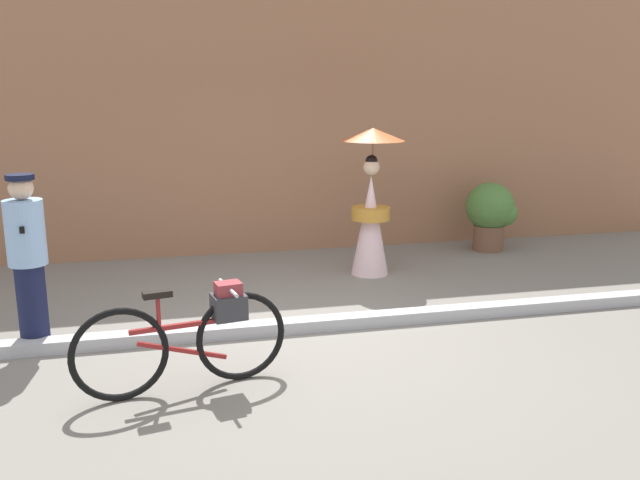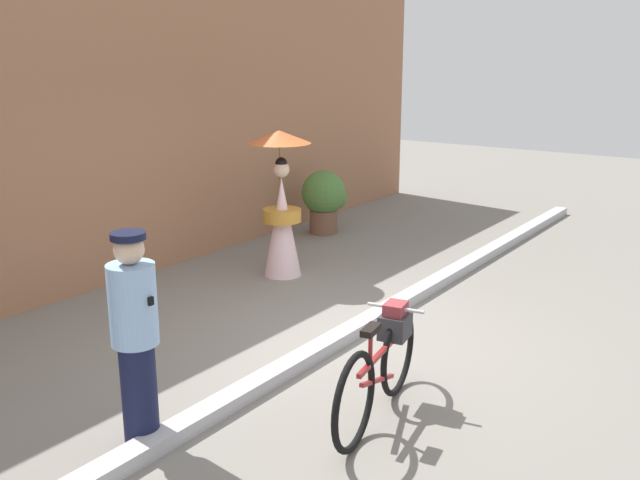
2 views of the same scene
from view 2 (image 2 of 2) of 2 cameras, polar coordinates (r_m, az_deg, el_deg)
The scene contains 7 objects.
ground_plane at distance 7.12m, azimuth 2.14°, elevation -8.10°, with size 30.00×30.00×0.00m, color gray.
building_wall at distance 9.03m, azimuth -17.00°, elevation 8.91°, with size 14.00×0.40×3.87m, color #9E6B4C.
sidewalk_curb at distance 7.10m, azimuth 2.14°, elevation -7.65°, with size 14.00×0.20×0.12m, color #B2B2B7.
bicycle_near_officer at distance 5.58m, azimuth 5.03°, elevation -9.93°, with size 1.69×0.49×0.84m.
person_officer at distance 5.19m, azimuth -14.85°, elevation -7.50°, with size 0.34×0.38×1.61m.
person_with_parasol at distance 8.89m, azimuth -3.16°, elevation 2.93°, with size 0.80×0.80×1.86m.
potted_plant_by_door at distance 11.10m, azimuth 0.41°, elevation 3.48°, with size 0.72×0.70×1.01m.
Camera 2 is at (-5.47, -3.59, 2.80)m, focal length 39.22 mm.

